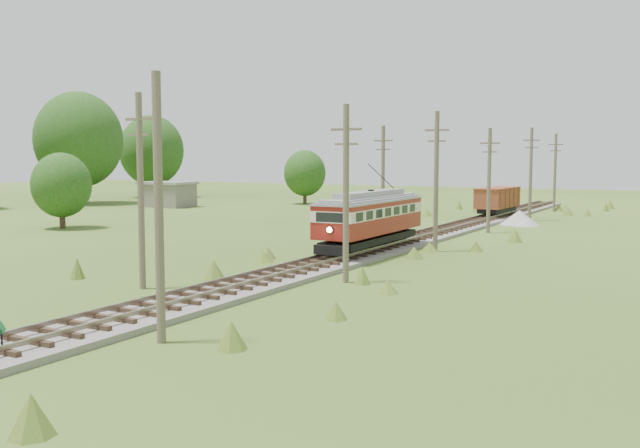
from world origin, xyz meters
The scene contains 18 objects.
railbed_main centered at (0.00, 34.00, 0.19)m, with size 3.60×96.00×0.57m.
switch_marker centered at (-0.20, 1.50, 0.63)m, with size 0.45×0.06×1.08m.
streetcar centered at (0.00, 27.98, 2.44)m, with size 2.71×11.31×5.15m.
gondola centered at (0.00, 58.02, 1.92)m, with size 2.78×7.69×2.52m.
gravel_pile centered at (3.70, 52.05, 0.62)m, with size 3.64×3.86×1.32m.
utility_pole_r_1 centered at (3.10, 5.00, 4.40)m, with size 0.30×0.30×8.80m.
utility_pole_r_2 centered at (3.30, 18.00, 4.42)m, with size 1.60×0.30×8.60m.
utility_pole_r_3 centered at (3.20, 31.00, 4.63)m, with size 1.60×0.30×9.00m.
utility_pole_r_4 centered at (3.00, 44.00, 4.32)m, with size 1.60×0.30×8.40m.
utility_pole_r_5 centered at (3.40, 57.00, 4.58)m, with size 1.60×0.30×8.90m.
utility_pole_r_6 centered at (3.20, 70.00, 4.47)m, with size 1.60×0.30×8.70m.
utility_pole_l_a centered at (-4.20, 12.00, 4.63)m, with size 1.60×0.30×9.00m.
utility_pole_l_b centered at (-4.50, 40.00, 4.42)m, with size 1.60×0.30×8.60m.
tree_left_4 centered at (-54.00, 54.00, 8.37)m, with size 11.34×11.34×14.61m.
tree_left_5 centered at (-56.00, 70.00, 7.12)m, with size 9.66×9.66×12.44m.
tree_mid_a centered at (-28.00, 68.00, 4.02)m, with size 5.46×5.46×7.03m.
tree_mid_c centered at (-30.00, 30.00, 3.71)m, with size 5.04×5.04×6.49m.
shed centered at (-40.00, 55.00, 1.57)m, with size 6.40×4.40×3.10m.
Camera 1 is at (18.74, -12.55, 6.06)m, focal length 40.00 mm.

